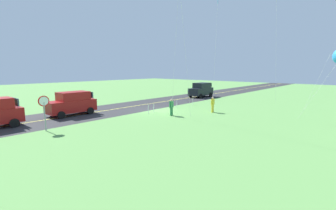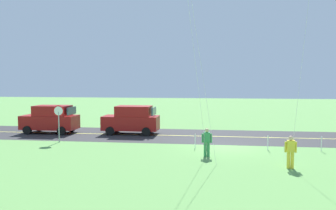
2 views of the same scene
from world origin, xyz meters
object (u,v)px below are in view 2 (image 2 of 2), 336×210
(car_parked_east_near, at_px, (51,119))
(person_adult_companion, at_px, (291,151))
(car_suv_foreground, at_px, (132,120))
(person_adult_near, at_px, (207,141))
(stop_sign, at_px, (59,116))

(car_parked_east_near, distance_m, person_adult_companion, 19.09)
(car_suv_foreground, xyz_separation_m, person_adult_near, (-6.10, 7.42, -0.29))
(car_parked_east_near, bearing_deg, person_adult_companion, 151.67)
(person_adult_near, distance_m, person_adult_companion, 4.57)
(car_suv_foreground, relative_size, stop_sign, 1.72)
(person_adult_companion, bearing_deg, car_parked_east_near, 22.00)
(car_suv_foreground, bearing_deg, person_adult_companion, 137.03)
(stop_sign, distance_m, person_adult_near, 10.73)
(stop_sign, xyz_separation_m, person_adult_near, (-10.21, 3.16, -0.94))
(car_suv_foreground, distance_m, person_adult_companion, 13.92)
(car_parked_east_near, xyz_separation_m, person_adult_companion, (-16.81, 9.06, -0.29))
(car_suv_foreground, bearing_deg, car_parked_east_near, 3.70)
(car_suv_foreground, height_order, car_parked_east_near, same)
(stop_sign, xyz_separation_m, person_adult_companion, (-14.29, 5.23, -0.94))
(person_adult_near, bearing_deg, person_adult_companion, 117.35)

